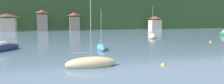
# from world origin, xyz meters

# --- Properties ---
(wooded_hillside) EXTENTS (352.00, 49.01, 35.82)m
(wooded_hillside) POSITION_xyz_m (16.90, 130.00, 7.92)
(wooded_hillside) COLOR #2D4C28
(wooded_hillside) RESTS_ON ground_plane
(shore_building_west) EXTENTS (6.57, 4.08, 7.40)m
(shore_building_west) POSITION_xyz_m (-26.94, 96.25, 3.59)
(shore_building_west) COLOR #BCB29E
(shore_building_west) RESTS_ON ground_plane
(shore_building_westcentral) EXTENTS (4.32, 4.35, 9.17)m
(shore_building_westcentral) POSITION_xyz_m (-13.47, 96.38, 4.45)
(shore_building_westcentral) COLOR gray
(shore_building_westcentral) RESTS_ON ground_plane
(shore_building_central) EXTENTS (4.45, 4.83, 8.23)m
(shore_building_central) POSITION_xyz_m (0.00, 96.61, 3.99)
(shore_building_central) COLOR gray
(shore_building_central) RESTS_ON ground_plane
(shore_building_eastcentral) EXTENTS (5.82, 4.34, 6.89)m
(shore_building_eastcentral) POSITION_xyz_m (40.40, 96.38, 3.35)
(shore_building_eastcentral) COLOR beige
(shore_building_eastcentral) RESTS_ON ground_plane
(sailboat_mid_0) EXTENTS (4.72, 6.28, 7.47)m
(sailboat_mid_0) POSITION_xyz_m (-14.52, 42.62, 0.37)
(sailboat_mid_0) COLOR navy
(sailboat_mid_0) RESTS_ON ground_plane
(sailboat_far_2) EXTENTS (4.32, 5.83, 8.60)m
(sailboat_far_2) POSITION_xyz_m (16.30, 54.95, 0.30)
(sailboat_far_2) COLOR #CCBC8E
(sailboat_far_2) RESTS_ON ground_plane
(sailboat_mid_3) EXTENTS (1.71, 4.91, 6.35)m
(sailboat_mid_3) POSITION_xyz_m (-0.40, 40.17, 0.26)
(sailboat_mid_3) COLOR teal
(sailboat_mid_3) RESTS_ON ground_plane
(sailboat_mid_4) EXTENTS (4.87, 1.64, 6.93)m
(sailboat_mid_4) POSITION_xyz_m (-3.66, 30.06, 0.30)
(sailboat_mid_4) COLOR #CCBC8E
(sailboat_mid_4) RESTS_ON ground_plane
(mooring_buoy_near) EXTENTS (0.53, 0.53, 0.53)m
(mooring_buoy_near) POSITION_xyz_m (23.20, 43.17, 0.00)
(mooring_buoy_near) COLOR orange
(mooring_buoy_near) RESTS_ON ground_plane
(mooring_buoy_far) EXTENTS (0.42, 0.42, 0.42)m
(mooring_buoy_far) POSITION_xyz_m (3.08, 28.54, 0.00)
(mooring_buoy_far) COLOR yellow
(mooring_buoy_far) RESTS_ON ground_plane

